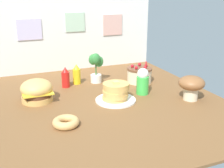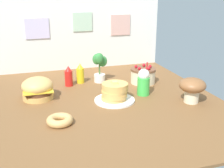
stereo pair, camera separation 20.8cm
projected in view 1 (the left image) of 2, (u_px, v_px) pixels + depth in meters
name	position (u px, v px, depth m)	size (l,w,h in m)	color
ground_plane	(107.00, 102.00, 2.47)	(1.93, 2.17, 0.02)	brown
back_wall	(72.00, 31.00, 3.27)	(1.93, 0.04, 0.90)	silver
burger	(37.00, 91.00, 2.43)	(0.27, 0.27, 0.19)	#DBA859
pancake_stack	(116.00, 93.00, 2.44)	(0.34, 0.34, 0.18)	white
layer_cake	(139.00, 75.00, 2.92)	(0.25, 0.25, 0.18)	beige
ketchup_bottle	(66.00, 78.00, 2.77)	(0.08, 0.08, 0.20)	red
mustard_bottle	(77.00, 75.00, 2.87)	(0.08, 0.08, 0.20)	yellow
cream_soda_cup	(143.00, 81.00, 2.59)	(0.11, 0.11, 0.30)	green
donut_pink_glaze	(66.00, 122.00, 2.01)	(0.19, 0.19, 0.06)	tan
potted_plant	(96.00, 67.00, 2.89)	(0.14, 0.13, 0.31)	white
mushroom_stool	(191.00, 85.00, 2.45)	(0.22, 0.22, 0.21)	beige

